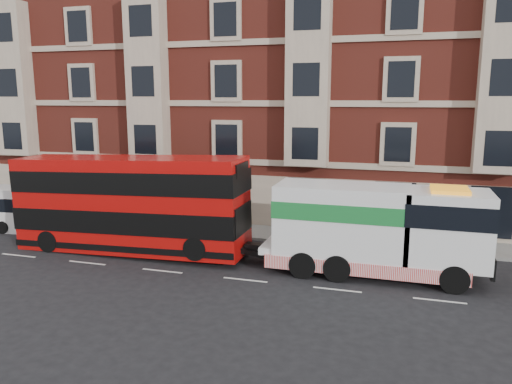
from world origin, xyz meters
TOP-DOWN VIEW (x-y plane):
  - ground at (0.00, 0.00)m, footprint 120.00×120.00m
  - sidewalk at (0.00, 7.50)m, footprint 90.00×3.00m
  - victorian_terrace at (0.50, 15.00)m, footprint 45.00×12.00m
  - lamp_post_west at (-6.00, 6.20)m, footprint 0.35×0.15m
  - double_decker_bus at (-6.86, 2.21)m, footprint 12.09×2.78m
  - tow_truck at (5.21, 2.21)m, footprint 9.68×2.86m
  - pedestrian at (-11.40, 6.55)m, footprint 0.68×0.50m

SIDE VIEW (x-z plane):
  - ground at x=0.00m, z-range 0.00..0.00m
  - sidewalk at x=0.00m, z-range 0.00..0.15m
  - pedestrian at x=-11.40m, z-range 0.15..1.88m
  - tow_truck at x=5.21m, z-range 0.12..4.16m
  - double_decker_bus at x=-6.86m, z-range 0.15..5.04m
  - lamp_post_west at x=-6.00m, z-range 0.50..4.85m
  - victorian_terrace at x=0.50m, z-range -0.13..20.27m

